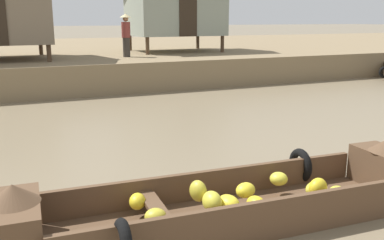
{
  "coord_description": "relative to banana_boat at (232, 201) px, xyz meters",
  "views": [
    {
      "loc": [
        -2.23,
        1.47,
        2.54
      ],
      "look_at": [
        0.58,
        7.9,
        0.89
      ],
      "focal_mm": 40.47,
      "sensor_mm": 36.0,
      "label": 1
    }
  ],
  "objects": [
    {
      "name": "ground_plane",
      "position": [
        -0.27,
        4.07,
        -0.28
      ],
      "size": [
        300.0,
        300.0,
        0.0
      ],
      "primitive_type": "plane",
      "color": "#7A6B51"
    },
    {
      "name": "banana_boat",
      "position": [
        0.0,
        0.0,
        0.0
      ],
      "size": [
        5.61,
        1.75,
        0.86
      ],
      "color": "brown",
      "rests_on": "ground"
    },
    {
      "name": "stilt_house_mid_right",
      "position": [
        4.89,
        14.35,
        2.68
      ],
      "size": [
        4.62,
        3.56,
        3.71
      ],
      "color": "#4C3826",
      "rests_on": "riverbank_strip"
    },
    {
      "name": "vendor_person",
      "position": [
        2.04,
        12.33,
        1.7
      ],
      "size": [
        0.44,
        0.44,
        1.66
      ],
      "color": "#332D28",
      "rests_on": "riverbank_strip"
    },
    {
      "name": "riverbank_strip",
      "position": [
        -0.27,
        19.78,
        0.24
      ],
      "size": [
        160.0,
        20.0,
        1.06
      ],
      "primitive_type": "cube",
      "color": "#7F6B4C",
      "rests_on": "ground"
    }
  ]
}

